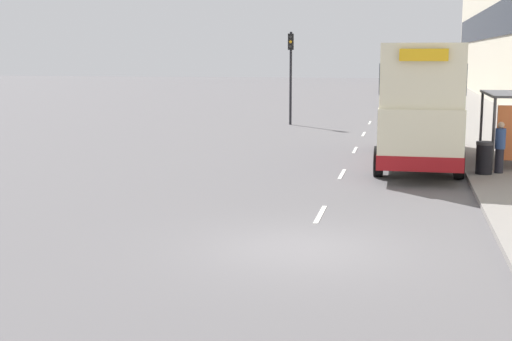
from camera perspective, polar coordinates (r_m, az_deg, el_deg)
The scene contains 16 objects.
ground_plane at distance 14.81m, azimuth 3.70°, elevation -6.24°, with size 220.00×220.00×0.00m, color #5B595B.
pavement at distance 52.97m, azimuth 16.71°, elevation 4.66°, with size 5.00×93.00×0.14m.
lane_mark_0 at distance 17.92m, azimuth 5.17°, elevation -3.51°, with size 0.12×2.00×0.01m.
lane_mark_1 at distance 24.00m, azimuth 6.90°, elevation -0.28°, with size 0.12×2.00×0.01m.
lane_mark_2 at distance 30.13m, azimuth 7.92°, elevation 1.63°, with size 0.12×2.00×0.01m.
lane_mark_3 at distance 36.29m, azimuth 8.60°, elevation 2.90°, with size 0.12×2.00×0.01m.
lane_mark_4 at distance 42.46m, azimuth 9.09°, elevation 3.80°, with size 0.12×2.00×0.01m.
double_decker_bus_near at distance 26.59m, azimuth 12.89°, elevation 5.42°, with size 2.85×10.09×4.30m.
car_0 at distance 57.59m, azimuth 12.30°, elevation 5.97°, with size 1.98×4.31×1.77m.
car_1 at distance 72.40m, azimuth 12.42°, elevation 6.61°, with size 2.05×4.49×1.81m.
car_2 at distance 50.37m, azimuth 12.52°, elevation 5.52°, with size 1.93×4.35×1.77m.
car_3 at distance 82.58m, azimuth 12.36°, elevation 6.91°, with size 1.91×3.89×1.82m.
pedestrian_1 at distance 29.78m, azimuth 19.61°, elevation 3.00°, with size 0.33×0.33×1.66m.
pedestrian_2 at distance 24.43m, azimuth 18.93°, elevation 1.79°, with size 0.33×0.33×1.67m.
litter_bin at distance 24.13m, azimuth 17.79°, elevation 0.99°, with size 0.55×0.55×1.05m.
traffic_light_far_kerb at distance 40.67m, azimuth 2.80°, elevation 8.59°, with size 0.30×0.32×5.22m.
Camera 1 is at (1.98, -14.14, 3.95)m, focal length 50.00 mm.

